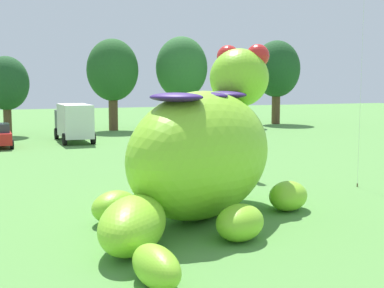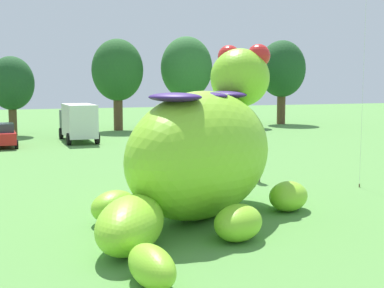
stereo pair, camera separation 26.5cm
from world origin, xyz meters
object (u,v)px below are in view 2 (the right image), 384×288
(giant_inflatable_creature, at_px, (203,152))
(box_truck, at_px, (78,121))
(spectator_by_cars, at_px, (258,164))
(car_red, at_px, (3,135))
(spectator_near_inflatable, at_px, (176,137))

(giant_inflatable_creature, xyz_separation_m, box_truck, (-0.01, 25.29, -0.62))
(box_truck, relative_size, spectator_by_cars, 3.76)
(car_red, bearing_deg, box_truck, 17.99)
(spectator_by_cars, bearing_deg, car_red, 119.35)
(spectator_near_inflatable, relative_size, spectator_by_cars, 1.00)
(box_truck, bearing_deg, spectator_near_inflatable, -53.41)
(car_red, xyz_separation_m, spectator_near_inflatable, (11.14, -5.58, -0.01))
(giant_inflatable_creature, height_order, car_red, giant_inflatable_creature)
(box_truck, height_order, spectator_near_inflatable, box_truck)
(car_red, xyz_separation_m, spectator_by_cars, (10.44, -18.57, -0.01))
(spectator_near_inflatable, distance_m, spectator_by_cars, 13.02)
(giant_inflatable_creature, height_order, spectator_near_inflatable, giant_inflatable_creature)
(giant_inflatable_creature, height_order, box_truck, giant_inflatable_creature)
(box_truck, bearing_deg, giant_inflatable_creature, -89.98)
(giant_inflatable_creature, relative_size, car_red, 2.61)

